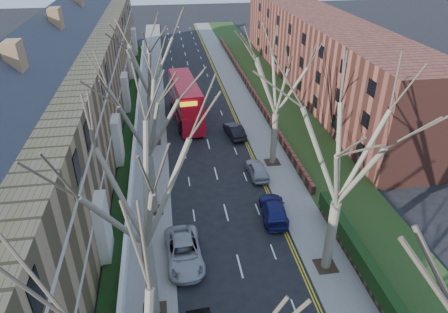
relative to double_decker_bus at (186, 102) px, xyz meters
name	(u,v)px	position (x,y,z in m)	size (l,w,h in m)	color
pavement_left	(152,104)	(-4.15, 5.43, -2.26)	(3.00, 102.00, 0.12)	slate
pavement_right	(242,99)	(7.85, 5.43, -2.26)	(3.00, 102.00, 0.12)	slate
terrace_left	(73,88)	(-11.80, -2.57, 3.22)	(9.70, 78.00, 13.60)	#9A824E
flats_right	(317,51)	(19.31, 9.43, 2.67)	(13.97, 54.00, 10.00)	brown
front_wall_left	(136,127)	(-5.80, -2.57, -1.70)	(0.30, 78.00, 1.00)	white
grass_verge_right	(275,97)	(12.35, 5.43, -2.17)	(6.00, 102.00, 0.06)	#223B15
tree_left_mid	(138,178)	(-3.85, -27.57, 7.24)	(10.50, 10.50, 14.71)	brown
tree_left_far	(143,105)	(-3.85, -17.57, 6.93)	(10.15, 10.15, 14.22)	brown
tree_left_dist	(146,55)	(-3.85, -5.57, 7.24)	(10.50, 10.50, 14.71)	brown
tree_right_mid	(347,142)	(7.55, -25.57, 7.24)	(10.50, 10.50, 14.71)	brown
tree_right_far	(279,71)	(7.55, -11.57, 6.93)	(10.15, 10.15, 14.22)	brown
double_decker_bus	(186,102)	(0.00, 0.00, 0.00)	(3.55, 11.44, 4.70)	red
car_left_far	(184,252)	(-1.83, -23.41, -1.58)	(2.43, 5.26, 1.46)	#A6A5AB
car_right_near	(274,209)	(5.49, -19.64, -1.64)	(1.89, 4.66, 1.35)	navy
car_right_mid	(257,169)	(5.55, -13.51, -1.64)	(1.59, 3.96, 1.35)	#9D9EA5
car_right_far	(235,131)	(4.92, -5.21, -1.62)	(1.48, 4.24, 1.40)	black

